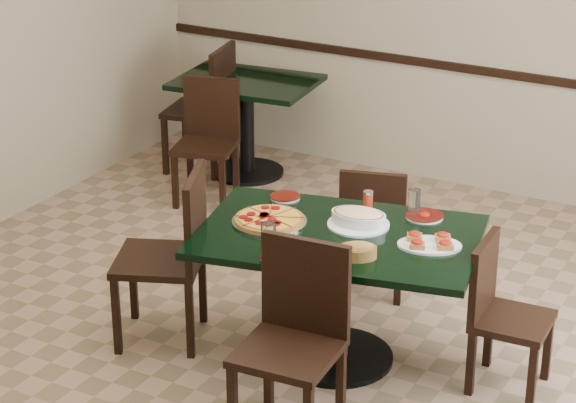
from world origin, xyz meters
The scene contains 21 objects.
floor centered at (0.00, 0.00, 0.00)m, with size 5.50×5.50×0.00m, color #916E53.
room_shell centered at (1.02, 1.73, 1.17)m, with size 5.50×5.50×5.50m.
main_table centered at (0.36, 0.02, 0.57)m, with size 1.61×1.21×0.75m.
back_table centered at (-1.49, 2.15, 0.52)m, with size 1.09×0.85×0.75m.
chair_far centered at (0.21, 0.80, 0.46)m, with size 0.48×0.48×0.83m.
chair_near centered at (0.47, -0.64, 0.54)m, with size 0.48×0.48×0.96m.
chair_right centered at (1.19, 0.21, 0.44)m, with size 0.40×0.40×0.80m.
chair_left centered at (-0.52, -0.20, 0.56)m, with size 0.61×0.61×0.99m.
back_chair_near centered at (-1.49, 1.62, 0.49)m, with size 0.51×0.51×0.88m.
back_chair_left centered at (-1.78, 2.09, 0.55)m, with size 0.54×0.54×0.98m.
pepperoni_pizza centered at (-0.02, -0.03, 0.77)m, with size 0.40×0.40×0.04m.
lasagna_casserole centered at (0.40, 0.16, 0.80)m, with size 0.33×0.33×0.09m.
bread_basket centered at (0.57, -0.20, 0.79)m, with size 0.24×0.21×0.09m.
bruschetta_platter centered at (0.83, 0.10, 0.77)m, with size 0.39×0.33×0.05m.
side_plate_near centered at (0.24, -0.40, 0.76)m, with size 0.17×0.17×0.02m.
side_plate_far_r centered at (0.67, 0.43, 0.76)m, with size 0.21×0.21×0.03m.
side_plate_far_l centered at (-0.11, 0.30, 0.76)m, with size 0.17×0.17×0.02m.
napkin_setting centered at (0.35, -0.37, 0.75)m, with size 0.17×0.17×0.01m.
water_glass_a centered at (0.60, 0.43, 0.82)m, with size 0.07×0.07×0.15m, color silver.
water_glass_b centered at (0.16, -0.36, 0.83)m, with size 0.08×0.08×0.16m, color silver.
pepper_shaker centered at (0.34, 0.41, 0.80)m, with size 0.05×0.05×0.09m.
Camera 1 is at (2.70, -4.71, 3.15)m, focal length 70.00 mm.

